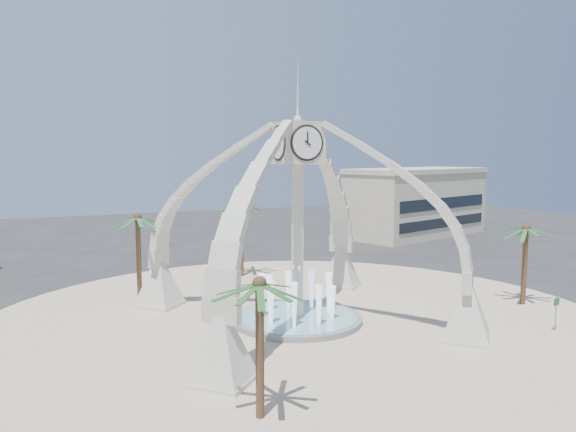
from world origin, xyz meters
name	(u,v)px	position (x,y,z in m)	size (l,w,h in m)	color
ground	(297,323)	(0.00, 0.00, 0.00)	(140.00, 140.00, 0.00)	#282828
plaza	(297,322)	(0.00, 0.00, 0.03)	(40.00, 40.00, 0.06)	tan
clock_tower	(298,219)	(0.00, 0.00, 6.49)	(17.94, 17.94, 16.30)	beige
fountain	(297,318)	(0.00, 0.00, 0.29)	(8.00, 8.00, 3.62)	gray
building_ne	(417,202)	(30.00, 28.00, 4.31)	(21.87, 14.17, 8.60)	beige
palm_east	(526,229)	(16.05, -2.61, 5.31)	(4.60, 4.60, 6.10)	brown
palm_west	(138,219)	(-8.33, 7.42, 6.10)	(4.38, 4.38, 6.88)	brown
palm_north	(241,204)	(1.26, 13.95, 6.25)	(5.20, 5.20, 7.10)	brown
palm_south	(259,286)	(-6.71, -10.88, 5.36)	(4.63, 4.63, 6.13)	brown
street_sign	(556,306)	(13.07, -7.83, 1.55)	(0.76, 0.26, 2.17)	slate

